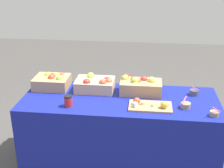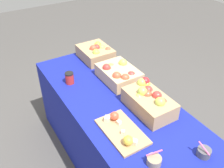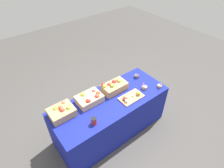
{
  "view_description": "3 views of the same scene",
  "coord_description": "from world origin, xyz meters",
  "px_view_note": "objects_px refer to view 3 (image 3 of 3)",
  "views": [
    {
      "loc": [
        0.24,
        -2.72,
        2.01
      ],
      "look_at": [
        -0.09,
        0.07,
        0.86
      ],
      "focal_mm": 49.77,
      "sensor_mm": 36.0,
      "label": 1
    },
    {
      "loc": [
        1.31,
        -0.87,
        2.01
      ],
      "look_at": [
        -0.11,
        0.0,
        0.85
      ],
      "focal_mm": 40.47,
      "sensor_mm": 36.0,
      "label": 2
    },
    {
      "loc": [
        -1.25,
        -1.65,
        2.8
      ],
      "look_at": [
        0.04,
        0.01,
        1.04
      ],
      "focal_mm": 29.97,
      "sensor_mm": 36.0,
      "label": 3
    }
  ],
  "objects_px": {
    "coffee_cup": "(94,121)",
    "apple_crate_left": "(62,111)",
    "sample_bowl_far": "(144,88)",
    "sample_bowl_mid": "(137,76)",
    "cutting_board_front": "(131,97)",
    "apple_crate_right": "(114,86)",
    "apple_crate_middle": "(90,98)",
    "sample_bowl_near": "(160,86)"
  },
  "relations": [
    {
      "from": "cutting_board_front",
      "to": "sample_bowl_near",
      "type": "xyz_separation_m",
      "value": [
        0.55,
        -0.1,
        0.0
      ]
    },
    {
      "from": "cutting_board_front",
      "to": "coffee_cup",
      "type": "bearing_deg",
      "value": -175.37
    },
    {
      "from": "sample_bowl_far",
      "to": "sample_bowl_mid",
      "type": "bearing_deg",
      "value": 69.84
    },
    {
      "from": "apple_crate_middle",
      "to": "coffee_cup",
      "type": "distance_m",
      "value": 0.44
    },
    {
      "from": "apple_crate_middle",
      "to": "sample_bowl_mid",
      "type": "distance_m",
      "value": 0.99
    },
    {
      "from": "apple_crate_right",
      "to": "cutting_board_front",
      "type": "height_order",
      "value": "apple_crate_right"
    },
    {
      "from": "coffee_cup",
      "to": "sample_bowl_near",
      "type": "bearing_deg",
      "value": -1.77
    },
    {
      "from": "apple_crate_left",
      "to": "cutting_board_front",
      "type": "bearing_deg",
      "value": -18.99
    },
    {
      "from": "apple_crate_left",
      "to": "sample_bowl_mid",
      "type": "xyz_separation_m",
      "value": [
        1.45,
        -0.02,
        -0.04
      ]
    },
    {
      "from": "coffee_cup",
      "to": "apple_crate_right",
      "type": "bearing_deg",
      "value": 30.39
    },
    {
      "from": "apple_crate_middle",
      "to": "cutting_board_front",
      "type": "distance_m",
      "value": 0.65
    },
    {
      "from": "apple_crate_left",
      "to": "apple_crate_middle",
      "type": "height_order",
      "value": "same"
    },
    {
      "from": "apple_crate_right",
      "to": "sample_bowl_mid",
      "type": "xyz_separation_m",
      "value": [
        0.53,
        0.02,
        -0.05
      ]
    },
    {
      "from": "coffee_cup",
      "to": "cutting_board_front",
      "type": "bearing_deg",
      "value": 4.63
    },
    {
      "from": "cutting_board_front",
      "to": "sample_bowl_far",
      "type": "relative_size",
      "value": 3.86
    },
    {
      "from": "cutting_board_front",
      "to": "sample_bowl_near",
      "type": "relative_size",
      "value": 3.72
    },
    {
      "from": "apple_crate_left",
      "to": "sample_bowl_far",
      "type": "relative_size",
      "value": 3.48
    },
    {
      "from": "apple_crate_left",
      "to": "coffee_cup",
      "type": "xyz_separation_m",
      "value": [
        0.27,
        -0.41,
        -0.02
      ]
    },
    {
      "from": "sample_bowl_mid",
      "to": "coffee_cup",
      "type": "height_order",
      "value": "sample_bowl_mid"
    },
    {
      "from": "coffee_cup",
      "to": "apple_crate_left",
      "type": "bearing_deg",
      "value": 123.64
    },
    {
      "from": "apple_crate_middle",
      "to": "cutting_board_front",
      "type": "relative_size",
      "value": 0.99
    },
    {
      "from": "sample_bowl_near",
      "to": "coffee_cup",
      "type": "distance_m",
      "value": 1.29
    },
    {
      "from": "apple_crate_left",
      "to": "sample_bowl_mid",
      "type": "relative_size",
      "value": 3.29
    },
    {
      "from": "sample_bowl_mid",
      "to": "apple_crate_left",
      "type": "bearing_deg",
      "value": 179.26
    },
    {
      "from": "apple_crate_middle",
      "to": "sample_bowl_far",
      "type": "bearing_deg",
      "value": -19.32
    },
    {
      "from": "apple_crate_middle",
      "to": "sample_bowl_far",
      "type": "relative_size",
      "value": 3.82
    },
    {
      "from": "apple_crate_left",
      "to": "sample_bowl_mid",
      "type": "distance_m",
      "value": 1.45
    },
    {
      "from": "sample_bowl_mid",
      "to": "sample_bowl_far",
      "type": "distance_m",
      "value": 0.33
    },
    {
      "from": "apple_crate_middle",
      "to": "sample_bowl_near",
      "type": "relative_size",
      "value": 3.67
    },
    {
      "from": "cutting_board_front",
      "to": "sample_bowl_far",
      "type": "height_order",
      "value": "sample_bowl_far"
    },
    {
      "from": "apple_crate_right",
      "to": "coffee_cup",
      "type": "height_order",
      "value": "apple_crate_right"
    },
    {
      "from": "apple_crate_right",
      "to": "coffee_cup",
      "type": "bearing_deg",
      "value": -149.61
    },
    {
      "from": "cutting_board_front",
      "to": "coffee_cup",
      "type": "height_order",
      "value": "coffee_cup"
    },
    {
      "from": "cutting_board_front",
      "to": "sample_bowl_far",
      "type": "bearing_deg",
      "value": 4.68
    },
    {
      "from": "sample_bowl_far",
      "to": "sample_bowl_near",
      "type": "bearing_deg",
      "value": -28.71
    },
    {
      "from": "sample_bowl_near",
      "to": "sample_bowl_mid",
      "type": "xyz_separation_m",
      "value": [
        -0.12,
        0.43,
        0.0
      ]
    },
    {
      "from": "apple_crate_middle",
      "to": "coffee_cup",
      "type": "height_order",
      "value": "apple_crate_middle"
    },
    {
      "from": "sample_bowl_near",
      "to": "sample_bowl_far",
      "type": "height_order",
      "value": "sample_bowl_near"
    },
    {
      "from": "sample_bowl_mid",
      "to": "sample_bowl_far",
      "type": "height_order",
      "value": "sample_bowl_mid"
    },
    {
      "from": "sample_bowl_near",
      "to": "sample_bowl_mid",
      "type": "bearing_deg",
      "value": 105.37
    },
    {
      "from": "apple_crate_left",
      "to": "sample_bowl_near",
      "type": "height_order",
      "value": "apple_crate_left"
    },
    {
      "from": "apple_crate_middle",
      "to": "sample_bowl_mid",
      "type": "bearing_deg",
      "value": -0.16
    }
  ]
}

